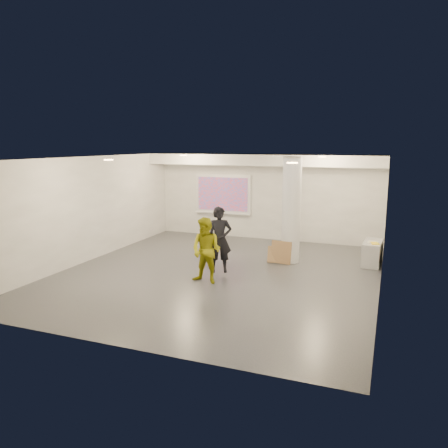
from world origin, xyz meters
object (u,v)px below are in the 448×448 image
at_px(credenza, 372,253).
at_px(woman, 220,240).
at_px(column, 291,210).
at_px(man, 206,251).
at_px(projection_screen, 223,195).

bearing_deg(credenza, woman, -145.83).
height_order(column, man, column).
xyz_separation_m(projection_screen, man, (1.61, -5.27, -0.72)).
height_order(credenza, woman, woman).
xyz_separation_m(column, credenza, (2.22, 0.56, -1.17)).
distance_m(column, man, 3.09).
distance_m(woman, man, 0.99).
height_order(projection_screen, man, projection_screen).
relative_size(credenza, man, 0.70).
bearing_deg(man, credenza, 46.74).
distance_m(column, woman, 2.33).
bearing_deg(woman, man, -111.54).
relative_size(column, woman, 1.72).
relative_size(projection_screen, man, 1.30).
bearing_deg(projection_screen, credenza, -21.46).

